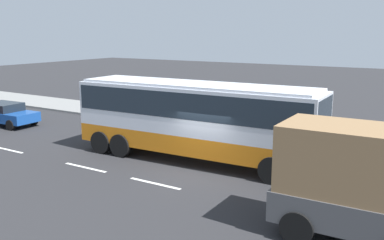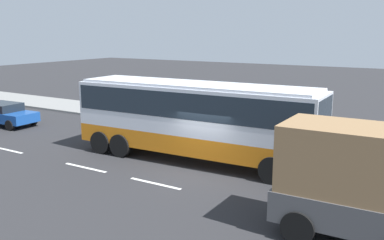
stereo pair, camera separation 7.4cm
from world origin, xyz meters
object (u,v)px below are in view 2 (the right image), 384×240
(coach_bus, at_px, (195,113))
(pedestrian_near_curb, at_px, (293,124))
(car_blue_saloon, at_px, (5,114))
(pedestrian_at_crossing, at_px, (223,110))

(coach_bus, height_order, pedestrian_near_curb, coach_bus)
(car_blue_saloon, xyz_separation_m, pedestrian_near_curb, (16.89, 5.47, 0.26))
(coach_bus, distance_m, pedestrian_at_crossing, 6.88)
(coach_bus, xyz_separation_m, pedestrian_at_crossing, (-1.99, 6.51, -1.02))
(pedestrian_near_curb, relative_size, pedestrian_at_crossing, 0.85)
(coach_bus, height_order, pedestrian_at_crossing, coach_bus)
(pedestrian_at_crossing, bearing_deg, pedestrian_near_curb, 10.54)
(coach_bus, bearing_deg, pedestrian_at_crossing, 104.83)
(car_blue_saloon, distance_m, pedestrian_near_curb, 17.76)
(coach_bus, relative_size, car_blue_saloon, 2.76)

